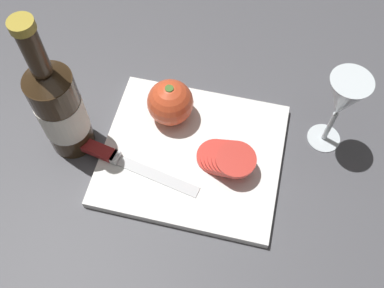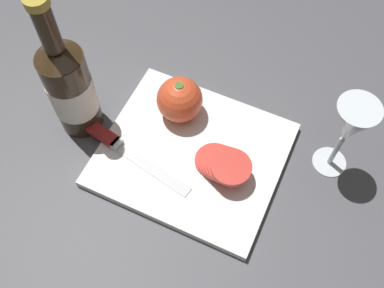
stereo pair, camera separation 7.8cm
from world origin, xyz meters
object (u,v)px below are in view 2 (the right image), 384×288
Objects in this scene: wine_glass at (350,127)px; whole_tomato at (180,100)px; wine_bottle at (70,87)px; knife at (105,136)px; tomato_slice_stack_near at (223,164)px.

whole_tomato is (-0.29, -0.03, -0.06)m from wine_glass.
wine_bottle is at bearing -166.25° from wine_glass.
knife is (-0.10, -0.11, -0.04)m from whole_tomato.
wine_glass is 2.05× the size of whole_tomato.
wine_glass is 0.66× the size of knife.
knife is (-0.39, -0.13, -0.10)m from wine_glass.
whole_tomato is at bearing -174.80° from wine_glass.
knife is at bearing -161.04° from wine_glass.
wine_bottle is at bearing -152.95° from whole_tomato.
whole_tomato is at bearing 57.90° from knife.
wine_bottle reaches higher than knife.
tomato_slice_stack_near reaches higher than knife.
whole_tomato is at bearing 27.05° from wine_bottle.
tomato_slice_stack_near is at bearing -33.08° from whole_tomato.
wine_bottle is 0.47m from wine_glass.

